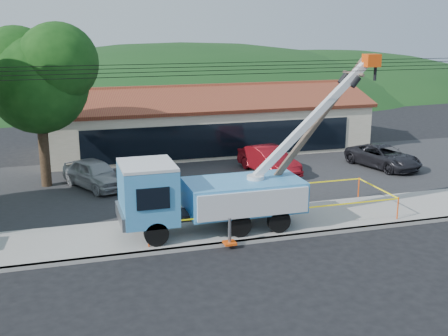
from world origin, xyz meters
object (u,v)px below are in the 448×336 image
object	(u,v)px
car_silver	(96,189)
car_red	(269,174)
utility_truck	(207,193)
car_dark	(382,169)
leaning_pole	(309,133)

from	to	relation	value
car_silver	car_red	size ratio (longest dim) A/B	0.96
utility_truck	car_dark	distance (m)	15.42
car_red	car_dark	world-z (taller)	car_red
leaning_pole	car_red	world-z (taller)	leaning_pole
utility_truck	car_silver	distance (m)	9.33
leaning_pole	car_dark	distance (m)	11.79
leaning_pole	car_red	distance (m)	8.96
utility_truck	car_dark	size ratio (longest dim) A/B	2.31
car_silver	car_dark	bearing A→B (deg)	-29.03
car_red	leaning_pole	bearing A→B (deg)	-110.08
leaning_pole	car_red	size ratio (longest dim) A/B	1.52
car_dark	car_red	bearing A→B (deg)	158.58
car_dark	utility_truck	bearing A→B (deg)	-165.81
leaning_pole	utility_truck	bearing A→B (deg)	-175.03
utility_truck	car_red	bearing A→B (deg)	53.96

